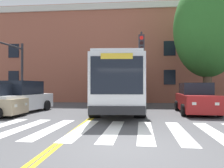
# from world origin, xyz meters

# --- Properties ---
(ground_plane) EXTENTS (120.00, 120.00, 0.00)m
(ground_plane) POSITION_xyz_m (0.00, 0.00, 0.00)
(ground_plane) COLOR #4C4C4F
(crosswalk) EXTENTS (11.22, 4.48, 0.01)m
(crosswalk) POSITION_xyz_m (0.13, 2.14, 0.00)
(crosswalk) COLOR white
(crosswalk) RESTS_ON ground
(lane_line_yellow_inner) EXTENTS (0.12, 36.00, 0.01)m
(lane_line_yellow_inner) POSITION_xyz_m (-1.89, 16.14, 0.00)
(lane_line_yellow_inner) COLOR gold
(lane_line_yellow_inner) RESTS_ON ground
(lane_line_yellow_outer) EXTENTS (0.12, 36.00, 0.01)m
(lane_line_yellow_outer) POSITION_xyz_m (-1.73, 16.14, 0.00)
(lane_line_yellow_outer) COLOR gold
(lane_line_yellow_outer) RESTS_ON ground
(city_bus) EXTENTS (3.35, 11.66, 3.22)m
(city_bus) POSITION_xyz_m (-0.74, 8.90, 1.77)
(city_bus) COLOR white
(city_bus) RESTS_ON ground
(car_white_near_lane) EXTENTS (2.53, 4.99, 1.93)m
(car_white_near_lane) POSITION_xyz_m (-6.53, 6.92, 0.87)
(car_white_near_lane) COLOR white
(car_white_near_lane) RESTS_ON ground
(car_red_far_lane) EXTENTS (2.27, 4.55, 1.81)m
(car_red_far_lane) POSITION_xyz_m (3.99, 7.54, 0.83)
(car_red_far_lane) COLOR #AD1E1E
(car_red_far_lane) RESTS_ON ground
(car_silver_behind_bus) EXTENTS (2.31, 5.12, 2.27)m
(car_silver_behind_bus) POSITION_xyz_m (-0.36, 17.21, 1.07)
(car_silver_behind_bus) COLOR #B7BABF
(car_silver_behind_bus) RESTS_ON ground
(traffic_light_far_corner) EXTENTS (0.42, 3.66, 4.62)m
(traffic_light_far_corner) POSITION_xyz_m (-7.57, 7.30, 3.13)
(traffic_light_far_corner) COLOR #28282D
(traffic_light_far_corner) RESTS_ON ground
(traffic_light_overhead) EXTENTS (0.34, 4.20, 5.08)m
(traffic_light_overhead) POSITION_xyz_m (0.79, 9.10, 3.47)
(traffic_light_overhead) COLOR #28282D
(traffic_light_overhead) RESTS_ON ground
(street_tree_curbside_large) EXTENTS (6.40, 6.39, 9.52)m
(street_tree_curbside_large) POSITION_xyz_m (5.76, 10.85, 5.86)
(street_tree_curbside_large) COLOR brown
(street_tree_curbside_large) RESTS_ON ground
(building_facade) EXTENTS (38.87, 7.06, 9.82)m
(building_facade) POSITION_xyz_m (3.77, 18.79, 4.92)
(building_facade) COLOR #9E5642
(building_facade) RESTS_ON ground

